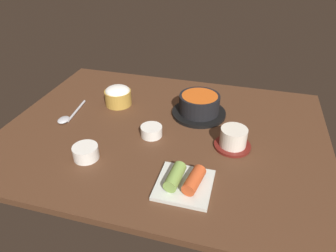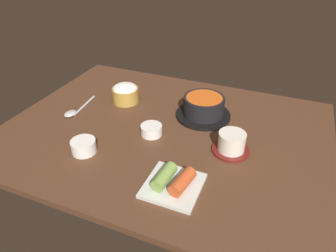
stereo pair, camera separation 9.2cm
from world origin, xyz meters
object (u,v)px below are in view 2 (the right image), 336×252
kimchi_plate (173,182)px  side_bowl_near (84,146)px  banchan_cup_center (151,130)px  spoon (75,111)px  tea_cup_with_saucer (231,143)px  rice_bowl (125,93)px  stone_pot (204,107)px

kimchi_plate → side_bowl_near: kimchi_plate is taller
banchan_cup_center → spoon: size_ratio=0.40×
side_bowl_near → spoon: 23.40cm
tea_cup_with_saucer → kimchi_plate: bearing=-116.7°
side_bowl_near → spoon: size_ratio=0.43×
rice_bowl → side_bowl_near: (3.60, -30.76, -1.55)cm
tea_cup_with_saucer → spoon: size_ratio=0.65×
rice_bowl → banchan_cup_center: size_ratio=1.42×
tea_cup_with_saucer → banchan_cup_center: tea_cup_with_saucer is taller
spoon → rice_bowl: bearing=47.9°
stone_pot → kimchi_plate: bearing=-85.2°
stone_pot → spoon: bearing=-161.0°
stone_pot → side_bowl_near: size_ratio=2.59×
kimchi_plate → spoon: (-44.61, 20.59, -0.97)cm
banchan_cup_center → side_bowl_near: bearing=-132.8°
kimchi_plate → spoon: 49.14cm
tea_cup_with_saucer → kimchi_plate: (-9.84, -19.53, -1.32)cm
stone_pot → rice_bowl: stone_pot is taller
side_bowl_near → tea_cup_with_saucer: bearing=22.5°
rice_bowl → kimchi_plate: bearing=-46.9°
rice_bowl → tea_cup_with_saucer: 44.57cm
tea_cup_with_saucer → banchan_cup_center: (-24.43, -0.80, -1.20)cm
spoon → tea_cup_with_saucer: bearing=-1.1°
banchan_cup_center → stone_pot: bearing=54.4°
tea_cup_with_saucer → side_bowl_near: 41.60cm
kimchi_plate → side_bowl_near: (-28.58, 3.60, 0.43)cm
stone_pot → tea_cup_with_saucer: stone_pot is taller
stone_pot → side_bowl_near: (-25.62, -31.35, -1.45)cm
rice_bowl → banchan_cup_center: 23.61cm
rice_bowl → kimchi_plate: rice_bowl is taller
kimchi_plate → banchan_cup_center: bearing=127.9°
stone_pot → spoon: (-41.65, -14.37, -2.84)cm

